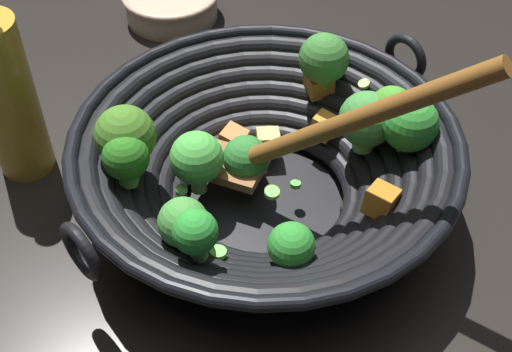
{
  "coord_description": "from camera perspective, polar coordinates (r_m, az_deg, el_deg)",
  "views": [
    {
      "loc": [
        0.39,
        0.28,
        0.54
      ],
      "look_at": [
        -0.01,
        -0.02,
        0.03
      ],
      "focal_mm": 49.03,
      "sensor_mm": 36.0,
      "label": 1
    }
  ],
  "objects": [
    {
      "name": "cooking_oil_bottle",
      "position": [
        0.74,
        -19.74,
        6.39
      ],
      "size": [
        0.06,
        0.06,
        0.24
      ],
      "color": "gold",
      "rests_on": "ground"
    },
    {
      "name": "ground_plane",
      "position": [
        0.72,
        0.73,
        -2.5
      ],
      "size": [
        4.0,
        4.0,
        0.0
      ],
      "primitive_type": "plane",
      "color": "black"
    },
    {
      "name": "prep_bowl",
      "position": [
        0.98,
        -6.93,
        13.85
      ],
      "size": [
        0.13,
        0.13,
        0.04
      ],
      "color": "tan",
      "rests_on": "ground"
    },
    {
      "name": "wok",
      "position": [
        0.67,
        0.85,
        1.19
      ],
      "size": [
        0.41,
        0.38,
        0.24
      ],
      "color": "black",
      "rests_on": "ground"
    }
  ]
}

